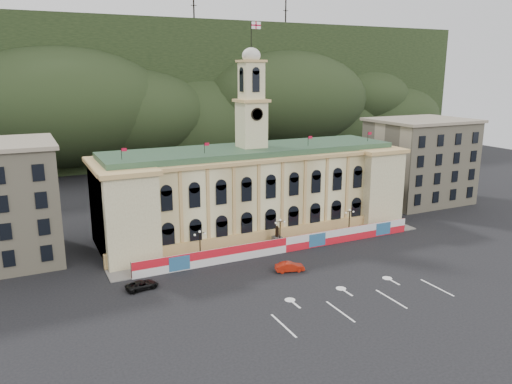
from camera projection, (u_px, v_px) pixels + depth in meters
name	position (u px, v px, depth m)	size (l,w,h in m)	color
ground	(339.00, 287.00, 68.42)	(260.00, 260.00, 0.00)	black
lane_markings	(361.00, 302.00, 64.05)	(26.00, 10.00, 0.02)	white
hill_ridge	(134.00, 99.00, 170.49)	(230.00, 80.00, 64.00)	black
city_hall	(252.00, 190.00, 90.72)	(56.20, 17.60, 37.10)	beige
side_building_right	(419.00, 161.00, 111.46)	(21.00, 17.00, 18.60)	tan
hoarding_fence	(286.00, 245.00, 81.33)	(50.00, 0.44, 2.50)	red
pavement	(278.00, 247.00, 83.92)	(56.00, 5.50, 0.16)	slate
statue	(277.00, 240.00, 83.88)	(1.40, 1.40, 3.72)	#595651
lamp_left	(200.00, 243.00, 76.63)	(1.96, 0.44, 5.15)	black
lamp_center	(280.00, 231.00, 82.56)	(1.96, 0.44, 5.15)	black
lamp_right	(349.00, 220.00, 88.49)	(1.96, 0.44, 5.15)	black
red_sedan	(290.00, 267.00, 73.63)	(4.55, 2.51, 1.42)	#AA1D0C
black_suv	(142.00, 285.00, 67.62)	(4.68, 2.70, 1.23)	black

